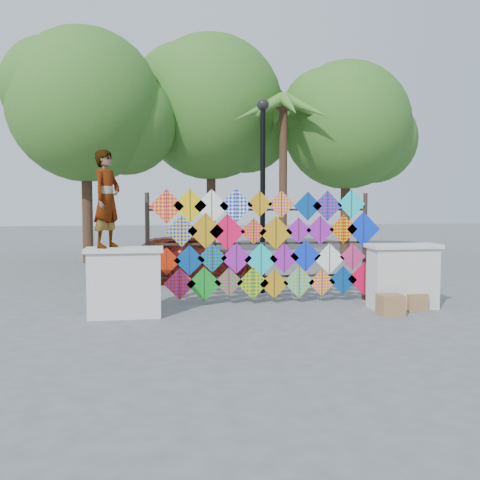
# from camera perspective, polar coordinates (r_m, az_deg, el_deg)

# --- Properties ---
(ground) EXTENTS (80.00, 80.00, 0.00)m
(ground) POSITION_cam_1_polar(r_m,az_deg,el_deg) (10.52, 2.91, -7.49)
(ground) COLOR gray
(ground) RESTS_ON ground
(parapet_left) EXTENTS (1.40, 0.65, 1.28)m
(parapet_left) POSITION_cam_1_polar(r_m,az_deg,el_deg) (10.02, -12.19, -4.38)
(parapet_left) COLOR silver
(parapet_left) RESTS_ON ground
(parapet_right) EXTENTS (1.40, 0.65, 1.28)m
(parapet_right) POSITION_cam_1_polar(r_m,az_deg,el_deg) (11.08, 16.97, -3.66)
(parapet_right) COLOR silver
(parapet_right) RESTS_ON ground
(kite_rack) EXTENTS (4.94, 0.24, 2.38)m
(kite_rack) POSITION_cam_1_polar(r_m,az_deg,el_deg) (11.07, 2.56, -0.53)
(kite_rack) COLOR black
(kite_rack) RESTS_ON ground
(tree_west) EXTENTS (5.85, 5.20, 8.01)m
(tree_west) POSITION_cam_1_polar(r_m,az_deg,el_deg) (19.54, -15.86, 13.53)
(tree_west) COLOR #472E1E
(tree_west) RESTS_ON ground
(tree_mid) EXTENTS (6.30, 5.60, 8.61)m
(tree_mid) POSITION_cam_1_polar(r_m,az_deg,el_deg) (21.55, -2.85, 13.83)
(tree_mid) COLOR #472E1E
(tree_mid) RESTS_ON ground
(tree_east) EXTENTS (5.40, 4.80, 7.42)m
(tree_east) POSITION_cam_1_polar(r_m,az_deg,el_deg) (21.09, 11.49, 11.80)
(tree_east) COLOR #472E1E
(tree_east) RESTS_ON ground
(palm_tree) EXTENTS (3.62, 3.62, 5.83)m
(palm_tree) POSITION_cam_1_polar(r_m,az_deg,el_deg) (18.81, 4.65, 12.72)
(palm_tree) COLOR #472E1E
(palm_tree) RESTS_ON ground
(vendor_woman) EXTENTS (0.70, 0.77, 1.76)m
(vendor_woman) POSITION_cam_1_polar(r_m,az_deg,el_deg) (9.94, -14.03, 4.27)
(vendor_woman) COLOR #99999E
(vendor_woman) RESTS_ON parapet_left
(sedan) EXTENTS (4.02, 2.75, 1.27)m
(sedan) POSITION_cam_1_polar(r_m,az_deg,el_deg) (14.69, -5.60, -1.72)
(sedan) COLOR #5B160F
(sedan) RESTS_ON ground
(lamppost) EXTENTS (0.28, 0.28, 4.46)m
(lamppost) POSITION_cam_1_polar(r_m,az_deg,el_deg) (12.34, 2.44, 6.77)
(lamppost) COLOR black
(lamppost) RESTS_ON ground
(cardboard_box_near) EXTENTS (0.44, 0.39, 0.39)m
(cardboard_box_near) POSITION_cam_1_polar(r_m,az_deg,el_deg) (10.40, 15.76, -6.69)
(cardboard_box_near) COLOR #987F49
(cardboard_box_near) RESTS_ON ground
(cardboard_box_far) EXTENTS (0.39, 0.36, 0.33)m
(cardboard_box_far) POSITION_cam_1_polar(r_m,az_deg,el_deg) (11.05, 18.14, -6.25)
(cardboard_box_far) COLOR #987F49
(cardboard_box_far) RESTS_ON ground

